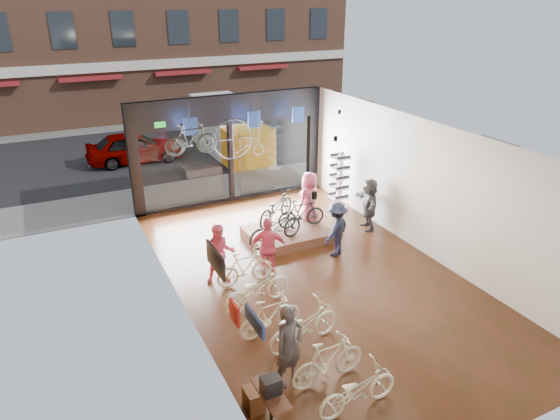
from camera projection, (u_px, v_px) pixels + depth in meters
ground_plane at (313, 276)px, 13.31m from camera, size 7.00×12.00×0.04m
ceiling at (318, 135)px, 11.78m from camera, size 7.00×12.00×0.04m
wall_left at (178, 237)px, 11.12m from camera, size 0.04×12.00×3.80m
wall_right at (424, 188)px, 13.96m from camera, size 0.04×12.00×3.80m
wall_back at (512, 351)px, 7.58m from camera, size 7.00×0.04×3.80m
storefront at (230, 149)px, 17.49m from camera, size 7.00×0.26×3.80m
exit_sign at (160, 125)px, 15.96m from camera, size 0.35×0.06×0.18m
street_road at (169, 140)px, 25.66m from camera, size 30.00×18.00×0.02m
sidewalk_near at (221, 187)px, 19.21m from camera, size 30.00×2.40×0.12m
sidewalk_far at (152, 122)px, 28.93m from camera, size 30.00×2.00×0.12m
street_car at (134, 147)px, 21.99m from camera, size 4.07×1.64×1.39m
box_truck at (232, 130)px, 22.68m from camera, size 2.04×6.13×2.41m
floor_bike_0 at (358, 389)px, 8.85m from camera, size 1.66×0.63×0.86m
floor_bike_1 at (328, 361)px, 9.47m from camera, size 1.63×0.54×0.97m
floor_bike_2 at (304, 326)px, 10.49m from camera, size 1.86×0.89×0.94m
floor_bike_3 at (270, 316)px, 10.83m from camera, size 1.53×0.52×0.91m
floor_bike_4 at (257, 289)px, 11.80m from camera, size 1.85×0.91×0.93m
floor_bike_5 at (245, 268)px, 12.72m from camera, size 1.55×0.48×0.93m
display_platform at (287, 234)px, 15.23m from camera, size 2.40×1.80×0.30m
display_bike_left at (275, 227)px, 14.18m from camera, size 1.99×1.10×0.99m
display_bike_mid at (301, 213)px, 15.19m from camera, size 1.55×0.58×0.91m
display_bike_right at (276, 207)px, 15.51m from camera, size 1.92×1.57×0.98m
customer_0 at (289, 345)px, 9.32m from camera, size 0.71×0.55×1.71m
customer_1 at (220, 254)px, 12.67m from camera, size 0.91×0.77×1.63m
customer_2 at (268, 248)px, 12.92m from camera, size 1.07×0.79×1.69m
customer_3 at (336, 229)px, 14.03m from camera, size 1.20×1.03×1.61m
customer_4 at (309, 200)px, 15.72m from camera, size 1.05×0.89×1.83m
customer_5 at (369, 204)px, 15.65m from camera, size 0.93×1.62×1.67m
sunglasses_rack at (339, 182)px, 16.95m from camera, size 0.72×0.65×2.01m
wall_merch at (245, 349)px, 8.53m from camera, size 0.40×2.40×2.60m
penny_farthing at (242, 140)px, 16.35m from camera, size 1.72×0.06×1.38m
hung_bike at (191, 139)px, 14.83m from camera, size 1.60×0.51×0.95m
jersey_left at (191, 126)px, 15.73m from camera, size 0.45×0.03×0.55m
jersey_mid at (254, 119)px, 16.61m from camera, size 0.45×0.03×0.55m
jersey_right at (298, 115)px, 17.28m from camera, size 0.45×0.03×0.55m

